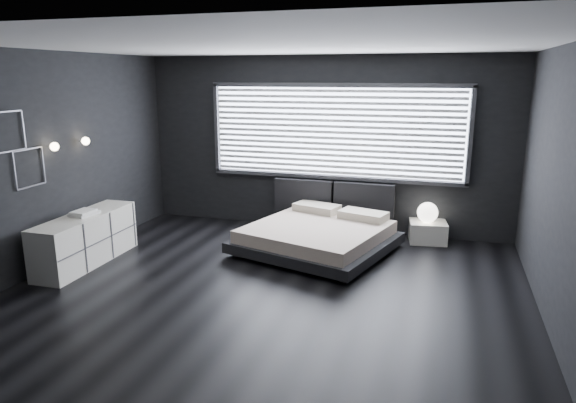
% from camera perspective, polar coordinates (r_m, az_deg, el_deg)
% --- Properties ---
extents(room, '(6.04, 6.00, 2.80)m').
position_cam_1_polar(room, '(5.73, -2.53, 2.90)').
color(room, black).
rests_on(room, ground).
extents(window, '(4.14, 0.09, 1.52)m').
position_cam_1_polar(window, '(8.22, 5.21, 7.68)').
color(window, white).
rests_on(window, ground).
extents(headboard, '(1.96, 0.16, 0.52)m').
position_cam_1_polar(headboard, '(8.34, 5.05, 0.52)').
color(headboard, black).
rests_on(headboard, ground).
extents(sconce_near, '(0.18, 0.11, 0.11)m').
position_cam_1_polar(sconce_near, '(7.24, -24.54, 5.57)').
color(sconce_near, silver).
rests_on(sconce_near, ground).
extents(sconce_far, '(0.18, 0.11, 0.11)m').
position_cam_1_polar(sconce_far, '(7.69, -21.59, 6.27)').
color(sconce_far, silver).
rests_on(sconce_far, ground).
extents(wall_art_upper, '(0.01, 0.48, 0.48)m').
position_cam_1_polar(wall_art_upper, '(6.84, -28.65, 6.83)').
color(wall_art_upper, '#47474C').
rests_on(wall_art_upper, ground).
extents(wall_art_lower, '(0.01, 0.48, 0.48)m').
position_cam_1_polar(wall_art_lower, '(7.08, -26.78, 3.36)').
color(wall_art_lower, '#47474C').
rests_on(wall_art_lower, ground).
extents(bed, '(2.40, 2.34, 0.51)m').
position_cam_1_polar(bed, '(7.43, 3.33, -3.79)').
color(bed, black).
rests_on(bed, ground).
extents(nightstand, '(0.60, 0.53, 0.32)m').
position_cam_1_polar(nightstand, '(8.14, 15.26, -3.27)').
color(nightstand, white).
rests_on(nightstand, ground).
extents(orb_lamp, '(0.31, 0.31, 0.31)m').
position_cam_1_polar(orb_lamp, '(8.02, 15.25, -1.18)').
color(orb_lamp, white).
rests_on(orb_lamp, nightstand).
extents(dresser, '(0.51, 1.70, 0.68)m').
position_cam_1_polar(dresser, '(7.45, -21.51, -3.92)').
color(dresser, white).
rests_on(dresser, ground).
extents(book_stack, '(0.30, 0.37, 0.07)m').
position_cam_1_polar(book_stack, '(7.34, -21.73, -1.17)').
color(book_stack, white).
rests_on(book_stack, dresser).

